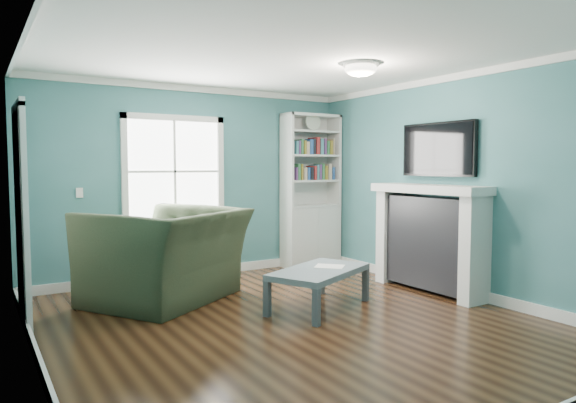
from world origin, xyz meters
TOP-DOWN VIEW (x-y plane):
  - floor at (0.00, 0.00)m, footprint 5.00×5.00m
  - room_walls at (0.00, 0.00)m, footprint 5.00×5.00m
  - trim at (0.00, 0.00)m, footprint 4.50×5.00m
  - window at (-0.30, 2.49)m, footprint 1.40×0.06m
  - bookshelf at (1.77, 2.30)m, footprint 0.90×0.35m
  - fireplace at (2.08, 0.20)m, footprint 0.44×1.58m
  - tv at (2.20, 0.20)m, footprint 0.06×1.10m
  - door at (-2.22, 1.40)m, footprint 0.12×0.98m
  - ceiling_fixture at (0.90, 0.10)m, footprint 0.38×0.38m
  - light_switch at (-1.50, 2.48)m, footprint 0.08×0.01m
  - recliner at (-0.76, 1.46)m, footprint 1.90×1.73m
  - coffee_table at (0.52, 0.30)m, footprint 1.33×1.08m
  - paper_sheet at (0.69, 0.34)m, footprint 0.39×0.39m

SIDE VIEW (x-z plane):
  - floor at x=0.00m, z-range 0.00..0.00m
  - coffee_table at x=0.52m, z-range 0.16..0.58m
  - paper_sheet at x=0.69m, z-range 0.43..0.43m
  - fireplace at x=2.08m, z-range -0.01..1.29m
  - recliner at x=-0.76m, z-range 0.00..1.39m
  - bookshelf at x=1.77m, z-range -0.23..2.08m
  - door at x=-2.22m, z-range -0.01..2.16m
  - light_switch at x=-1.50m, z-range 1.14..1.26m
  - trim at x=0.00m, z-range -0.06..2.54m
  - window at x=-0.30m, z-range 0.70..2.20m
  - room_walls at x=0.00m, z-range -0.92..4.08m
  - tv at x=2.20m, z-range 1.40..2.05m
  - ceiling_fixture at x=0.90m, z-range 2.47..2.63m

